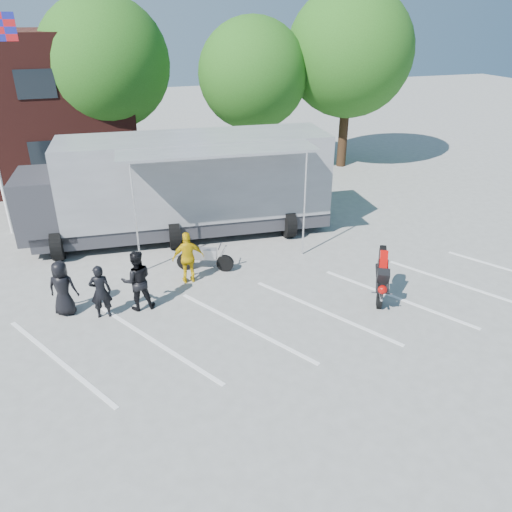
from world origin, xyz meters
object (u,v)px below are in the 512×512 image
tree_left (104,63)px  stunt_bike_rider (378,296)px  spectator_leather_c (137,280)px  spectator_hivis (188,258)px  tree_mid (253,74)px  parked_motorcycle (206,270)px  spectator_leather_a (63,288)px  tree_right (349,53)px  transporter_truck (186,234)px  spectator_leather_b (101,292)px

tree_left → stunt_bike_rider: 17.05m
spectator_leather_c → spectator_hivis: size_ratio=1.07×
tree_mid → parked_motorcycle: size_ratio=3.96×
spectator_leather_c → parked_motorcycle: bearing=-143.8°
stunt_bike_rider → spectator_leather_a: spectator_leather_a is taller
tree_right → stunt_bike_rider: 15.51m
spectator_hivis → tree_mid: bearing=-115.9°
transporter_truck → spectator_hivis: size_ratio=6.98×
tree_left → spectator_leather_a: (-2.41, -12.78, -4.75)m
tree_left → stunt_bike_rider: (6.50, -14.75, -5.57)m
spectator_leather_a → tree_right: bearing=-121.8°
spectator_leather_c → tree_left: bearing=-91.7°
spectator_leather_c → spectator_hivis: (1.68, 1.10, -0.06)m
tree_right → spectator_hivis: (-10.72, -10.54, -5.03)m
spectator_leather_b → spectator_leather_c: 1.03m
stunt_bike_rider → spectator_leather_a: bearing=-164.0°
parked_motorcycle → tree_right: bearing=-21.3°
parked_motorcycle → spectator_leather_c: bearing=150.2°
stunt_bike_rider → transporter_truck: bearing=153.7°
tree_mid → spectator_hivis: size_ratio=4.53×
tree_left → tree_right: size_ratio=0.95×
tree_left → spectator_leather_a: 13.84m
spectator_leather_a → spectator_leather_b: size_ratio=1.02×
transporter_truck → stunt_bike_rider: 7.94m
stunt_bike_rider → spectator_hivis: bearing=-179.0°
tree_right → spectator_leather_b: bearing=-138.7°
spectator_leather_a → spectator_leather_c: bearing=-170.1°
spectator_leather_a → spectator_hivis: spectator_hivis is taller
transporter_truck → spectator_leather_a: transporter_truck is taller
parked_motorcycle → spectator_leather_a: 4.63m
transporter_truck → spectator_leather_b: bearing=-119.0°
parked_motorcycle → stunt_bike_rider: size_ratio=1.05×
transporter_truck → spectator_leather_c: bearing=-110.8°
tree_mid → spectator_hivis: 13.09m
stunt_bike_rider → spectator_leather_b: 8.09m
tree_mid → transporter_truck: (-5.08, -7.27, -4.94)m
spectator_hivis → stunt_bike_rider: bearing=154.0°
spectator_leather_b → spectator_hivis: (2.70, 1.24, 0.05)m
stunt_bike_rider → spectator_leather_c: spectator_leather_c is taller
transporter_truck → spectator_leather_a: 6.30m
stunt_bike_rider → spectator_leather_a: (-8.91, 1.97, 0.82)m
spectator_leather_a → stunt_bike_rider: bearing=-172.3°
spectator_leather_b → spectator_hivis: bearing=-149.0°
transporter_truck → tree_left: bearing=107.7°
spectator_leather_b → spectator_leather_c: spectator_leather_c is taller
tree_mid → transporter_truck: bearing=-124.9°
spectator_leather_a → spectator_leather_c: size_ratio=0.90×
spectator_leather_b → tree_mid: bearing=-118.1°
spectator_leather_c → stunt_bike_rider: bearing=166.9°
spectator_leather_a → spectator_leather_c: (2.01, -0.36, 0.09)m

